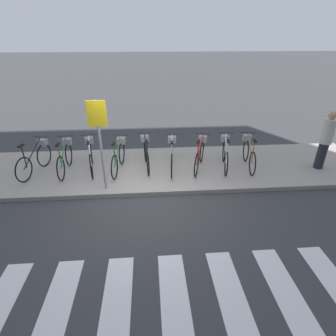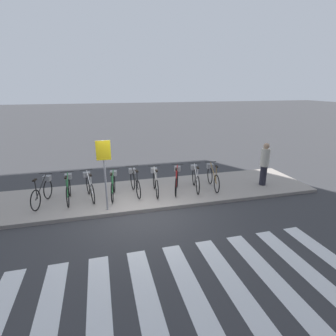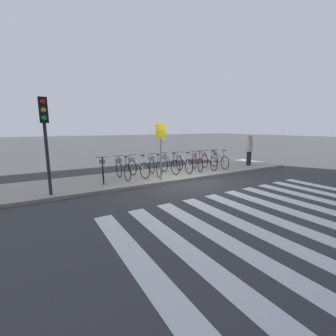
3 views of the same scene
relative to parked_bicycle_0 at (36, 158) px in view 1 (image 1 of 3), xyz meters
name	(u,v)px [view 1 (image 1 of 3)]	position (x,y,z in m)	size (l,w,h in m)	color
ground_plane	(146,197)	(3.10, -1.39, -0.56)	(120.00, 120.00, 0.00)	#38383A
sidewalk	(146,169)	(3.10, 0.05, -0.50)	(13.83, 2.88, 0.12)	#9E9389
parked_bicycle_0	(36,158)	(0.00, 0.00, 0.00)	(0.54, 1.60, 1.01)	black
parked_bicycle_1	(65,157)	(0.81, 0.01, 0.00)	(0.46, 1.64, 1.01)	black
parked_bicycle_2	(91,155)	(1.52, 0.07, 0.00)	(0.49, 1.61, 1.01)	black
parked_bicycle_3	(119,155)	(2.34, -0.03, 0.00)	(0.46, 1.63, 1.01)	black
parked_bicycle_4	(146,153)	(3.14, 0.09, 0.00)	(0.46, 1.64, 1.01)	black
parked_bicycle_5	(172,154)	(3.89, -0.06, 0.00)	(0.46, 1.63, 1.01)	black
parked_bicycle_6	(200,153)	(4.72, -0.06, 0.00)	(0.67, 1.55, 1.01)	black
parked_bicycle_7	(225,153)	(5.47, -0.08, 0.00)	(0.50, 1.61, 1.01)	black
parked_bicycle_8	(249,152)	(6.18, -0.10, 0.00)	(0.46, 1.63, 1.01)	black
pedestrian	(326,139)	(8.26, -0.38, 0.47)	(0.34, 0.34, 1.72)	#23232D
sign_post	(99,132)	(2.08, -1.10, 1.11)	(0.44, 0.07, 2.28)	#99999E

